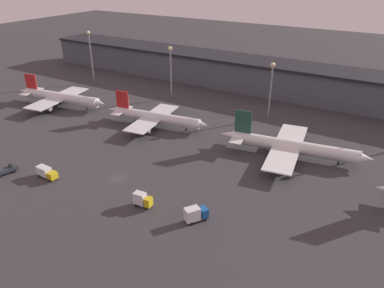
% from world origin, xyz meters
% --- Properties ---
extents(ground, '(600.00, 600.00, 0.00)m').
position_xyz_m(ground, '(0.00, 0.00, 0.00)').
color(ground, '#383538').
extents(terminal_building, '(243.14, 21.34, 14.69)m').
position_xyz_m(terminal_building, '(0.00, 98.44, 7.40)').
color(terminal_building, '#4C515B').
rests_on(terminal_building, ground).
extents(airplane_0, '(45.49, 32.11, 12.46)m').
position_xyz_m(airplane_0, '(-61.30, 33.69, 3.71)').
color(airplane_0, silver).
rests_on(airplane_0, ground).
extents(airplane_1, '(42.35, 30.73, 12.10)m').
position_xyz_m(airplane_1, '(-13.13, 37.15, 3.36)').
color(airplane_1, silver).
rests_on(airplane_1, ground).
extents(airplane_2, '(47.87, 36.94, 13.33)m').
position_xyz_m(airplane_2, '(38.80, 39.44, 3.51)').
color(airplane_2, white).
rests_on(airplane_2, ground).
extents(service_vehicle_0, '(3.93, 7.21, 2.51)m').
position_xyz_m(service_vehicle_0, '(-29.91, -14.93, 1.18)').
color(service_vehicle_0, '#282D38').
rests_on(service_vehicle_0, ground).
extents(service_vehicle_1, '(7.07, 2.68, 3.27)m').
position_xyz_m(service_vehicle_1, '(-17.67, -10.18, 1.83)').
color(service_vehicle_1, gold).
rests_on(service_vehicle_1, ground).
extents(service_vehicle_2, '(4.99, 2.45, 3.88)m').
position_xyz_m(service_vehicle_2, '(14.90, -7.04, 2.09)').
color(service_vehicle_2, gold).
rests_on(service_vehicle_2, ground).
extents(service_vehicle_3, '(5.18, 6.12, 3.91)m').
position_xyz_m(service_vehicle_3, '(29.57, -5.18, 2.12)').
color(service_vehicle_3, '#195199').
rests_on(service_vehicle_3, ground).
extents(lamp_post_0, '(1.80, 1.80, 26.07)m').
position_xyz_m(lamp_post_0, '(-74.33, 66.73, 16.49)').
color(lamp_post_0, slate).
rests_on(lamp_post_0, ground).
extents(lamp_post_1, '(1.80, 1.80, 23.67)m').
position_xyz_m(lamp_post_1, '(-25.88, 66.73, 15.16)').
color(lamp_post_1, slate).
rests_on(lamp_post_1, ground).
extents(lamp_post_2, '(1.80, 1.80, 22.54)m').
position_xyz_m(lamp_post_2, '(20.79, 66.73, 14.54)').
color(lamp_post_2, slate).
rests_on(lamp_post_2, ground).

